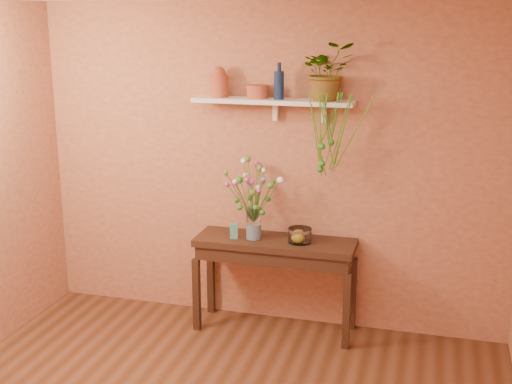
{
  "coord_description": "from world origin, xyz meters",
  "views": [
    {
      "loc": [
        1.33,
        -3.3,
        2.57
      ],
      "look_at": [
        0.0,
        1.55,
        1.25
      ],
      "focal_mm": 46.96,
      "sensor_mm": 36.0,
      "label": 1
    }
  ],
  "objects": [
    {
      "name": "terracotta_pot",
      "position": [
        -0.08,
        1.89,
        1.99
      ],
      "size": [
        0.19,
        0.19,
        0.11
      ],
      "primitive_type": "cylinder",
      "rotation": [
        0.0,
        0.0,
        0.08
      ],
      "color": "#B34F2D",
      "rests_on": "wall_shelf"
    },
    {
      "name": "bouquet",
      "position": [
        -0.08,
        1.75,
        1.26
      ],
      "size": [
        0.46,
        0.45,
        0.53
      ],
      "color": "#386B28",
      "rests_on": "glass_vase"
    },
    {
      "name": "glass_bowl",
      "position": [
        0.31,
        1.76,
        0.85
      ],
      "size": [
        0.19,
        0.19,
        0.12
      ],
      "color": "white",
      "rests_on": "sideboard"
    },
    {
      "name": "terracotta_jug",
      "position": [
        -0.4,
        1.88,
        2.06
      ],
      "size": [
        0.19,
        0.19,
        0.25
      ],
      "color": "#B34F2D",
      "rests_on": "wall_shelf"
    },
    {
      "name": "room",
      "position": [
        0.0,
        0.0,
        1.35
      ],
      "size": [
        4.04,
        4.04,
        2.7
      ],
      "color": "brown",
      "rests_on": "ground"
    },
    {
      "name": "spider_plant",
      "position": [
        0.48,
        1.89,
        2.16
      ],
      "size": [
        0.51,
        0.49,
        0.45
      ],
      "primitive_type": "imported",
      "rotation": [
        0.0,
        0.0,
        0.42
      ],
      "color": "#2B781D",
      "rests_on": "wall_shelf"
    },
    {
      "name": "lemon",
      "position": [
        0.3,
        1.74,
        0.84
      ],
      "size": [
        0.08,
        0.08,
        0.08
      ],
      "primitive_type": "sphere",
      "color": "yellow",
      "rests_on": "glass_bowl"
    },
    {
      "name": "blue_bottle",
      "position": [
        0.1,
        1.86,
        2.05
      ],
      "size": [
        0.09,
        0.09,
        0.29
      ],
      "color": "#0E2046",
      "rests_on": "wall_shelf"
    },
    {
      "name": "sideboard",
      "position": [
        0.1,
        1.77,
        0.68
      ],
      "size": [
        1.32,
        0.42,
        0.8
      ],
      "color": "#382117",
      "rests_on": "ground"
    },
    {
      "name": "glass_vase",
      "position": [
        -0.07,
        1.75,
        0.91
      ],
      "size": [
        0.13,
        0.13,
        0.26
      ],
      "color": "white",
      "rests_on": "sideboard"
    },
    {
      "name": "carton",
      "position": [
        -0.23,
        1.71,
        0.86
      ],
      "size": [
        0.07,
        0.06,
        0.13
      ],
      "primitive_type": "cube",
      "rotation": [
        0.0,
        0.0,
        0.23
      ],
      "color": "teal",
      "rests_on": "sideboard"
    },
    {
      "name": "plant_fronds",
      "position": [
        0.52,
        1.73,
        1.64
      ],
      "size": [
        0.51,
        0.28,
        0.67
      ],
      "color": "#2B781D",
      "rests_on": "wall_shelf"
    },
    {
      "name": "wall_shelf",
      "position": [
        0.06,
        1.87,
        1.92
      ],
      "size": [
        1.3,
        0.24,
        0.19
      ],
      "color": "white",
      "rests_on": "room"
    }
  ]
}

